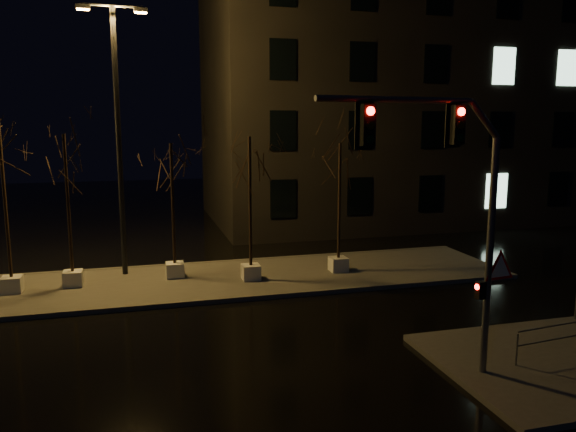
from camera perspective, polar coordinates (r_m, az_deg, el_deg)
name	(u,v)px	position (r m, az deg, el deg)	size (l,w,h in m)	color
ground	(253,341)	(15.73, -3.55, -12.57)	(90.00, 90.00, 0.00)	black
median	(221,280)	(21.30, -6.85, -6.43)	(22.00, 5.00, 0.15)	#47453F
building	(414,96)	(36.47, 12.67, 11.82)	(25.00, 12.00, 15.00)	black
tree_0	(0,147)	(20.81, -27.19, 6.25)	(1.80, 1.80, 6.53)	beige
tree_1	(66,169)	(20.77, -21.65, 4.49)	(1.80, 1.80, 5.50)	beige
tree_2	(172,174)	(20.95, -11.73, 4.24)	(1.80, 1.80, 5.14)	beige
tree_3	(250,169)	(20.24, -3.91, 4.79)	(1.80, 1.80, 5.39)	beige
tree_4	(340,172)	(21.46, 5.27, 4.46)	(1.80, 1.80, 5.11)	beige
traffic_signal_mast	(456,200)	(12.59, 16.72, 1.60)	(5.10, 0.72, 6.27)	#595B61
streetlight_main	(118,123)	(21.79, -16.90, 8.99)	(2.47, 0.38, 9.89)	black
guard_rail_a	(548,338)	(15.41, 24.94, -11.13)	(1.98, 0.25, 0.86)	#595B61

